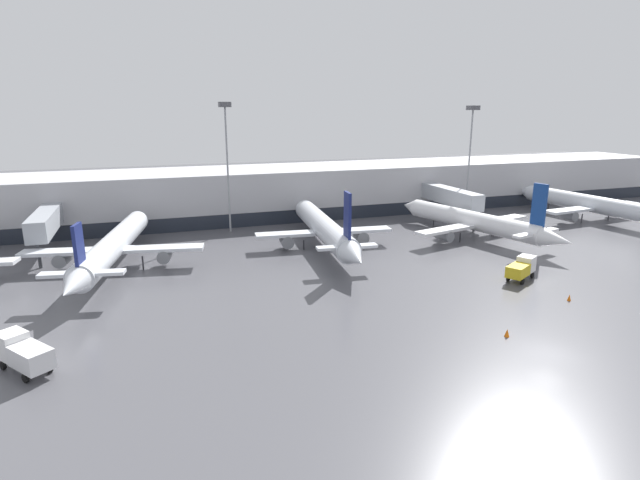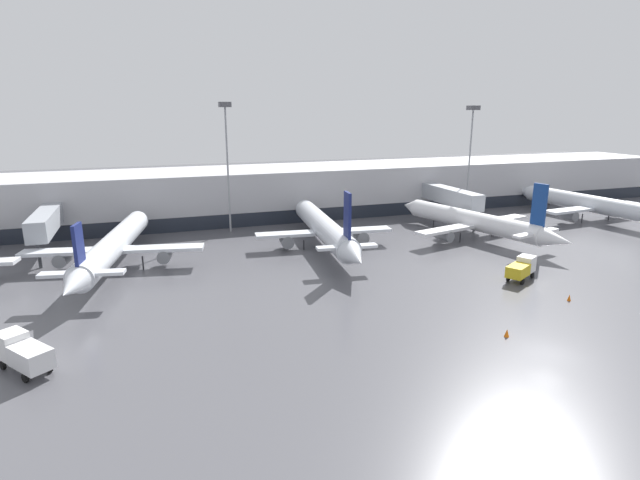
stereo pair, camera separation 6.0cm
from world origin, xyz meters
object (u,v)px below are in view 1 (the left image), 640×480
(traffic_cone_0, at_px, (507,333))
(apron_light_mast_0, at_px, (471,131))
(parked_jet_0, at_px, (324,228))
(apron_light_mast_1, at_px, (226,132))
(parked_jet_2, at_px, (594,205))
(traffic_cone_2, at_px, (508,272))
(parked_jet_3, at_px, (475,221))
(traffic_cone_1, at_px, (569,298))
(service_truck_0, at_px, (522,268))
(parked_jet_1, at_px, (113,246))
(service_truck_1, at_px, (23,352))

(traffic_cone_0, relative_size, apron_light_mast_0, 0.04)
(parked_jet_0, relative_size, apron_light_mast_1, 1.73)
(parked_jet_2, bearing_deg, traffic_cone_2, 114.35)
(parked_jet_3, height_order, traffic_cone_1, parked_jet_3)
(service_truck_0, bearing_deg, parked_jet_1, 127.46)
(parked_jet_1, bearing_deg, service_truck_1, 179.13)
(parked_jet_0, distance_m, service_truck_1, 42.91)
(parked_jet_2, xyz_separation_m, service_truck_0, (-34.76, -22.04, -1.53))
(service_truck_1, relative_size, apron_light_mast_0, 0.28)
(apron_light_mast_1, bearing_deg, apron_light_mast_0, -1.97)
(service_truck_1, bearing_deg, parked_jet_3, -105.10)
(service_truck_0, xyz_separation_m, service_truck_1, (-51.33, -4.75, 0.12))
(parked_jet_1, relative_size, parked_jet_2, 0.99)
(parked_jet_1, relative_size, traffic_cone_1, 51.19)
(service_truck_0, xyz_separation_m, traffic_cone_1, (0.10, -7.26, -1.11))
(service_truck_1, bearing_deg, service_truck_0, -121.57)
(parked_jet_1, bearing_deg, traffic_cone_2, -100.27)
(parked_jet_2, relative_size, service_truck_0, 6.72)
(service_truck_0, height_order, traffic_cone_1, service_truck_0)
(parked_jet_1, distance_m, service_truck_1, 25.66)
(parked_jet_2, distance_m, parked_jet_3, 28.35)
(service_truck_1, height_order, apron_light_mast_0, apron_light_mast_0)
(traffic_cone_1, bearing_deg, parked_jet_3, 75.67)
(traffic_cone_0, distance_m, traffic_cone_2, 18.49)
(parked_jet_1, relative_size, service_truck_1, 6.31)
(traffic_cone_0, height_order, apron_light_mast_1, apron_light_mast_1)
(service_truck_1, relative_size, traffic_cone_1, 8.11)
(parked_jet_2, relative_size, traffic_cone_2, 59.39)
(parked_jet_1, distance_m, parked_jet_2, 80.62)
(parked_jet_2, height_order, traffic_cone_2, parked_jet_2)
(traffic_cone_1, xyz_separation_m, apron_light_mast_0, (15.89, 41.18, 15.46))
(traffic_cone_1, bearing_deg, service_truck_1, 177.21)
(traffic_cone_0, distance_m, apron_light_mast_1, 52.92)
(parked_jet_3, relative_size, traffic_cone_1, 46.27)
(parked_jet_0, relative_size, apron_light_mast_0, 1.77)
(traffic_cone_0, bearing_deg, parked_jet_0, 98.97)
(service_truck_1, distance_m, traffic_cone_1, 51.50)
(traffic_cone_1, distance_m, apron_light_mast_0, 46.77)
(apron_light_mast_0, bearing_deg, traffic_cone_1, -111.11)
(parked_jet_3, bearing_deg, traffic_cone_2, 143.54)
(parked_jet_1, distance_m, service_truck_0, 50.15)
(parked_jet_2, relative_size, traffic_cone_1, 51.56)
(parked_jet_0, bearing_deg, parked_jet_2, -83.00)
(parked_jet_3, relative_size, service_truck_0, 6.03)
(parked_jet_3, distance_m, traffic_cone_1, 26.58)
(parked_jet_2, distance_m, apron_light_mast_1, 66.19)
(parked_jet_0, distance_m, traffic_cone_0, 34.02)
(parked_jet_1, bearing_deg, parked_jet_2, -77.26)
(parked_jet_1, xyz_separation_m, traffic_cone_1, (45.94, -27.53, -2.68))
(traffic_cone_2, relative_size, apron_light_mast_1, 0.03)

